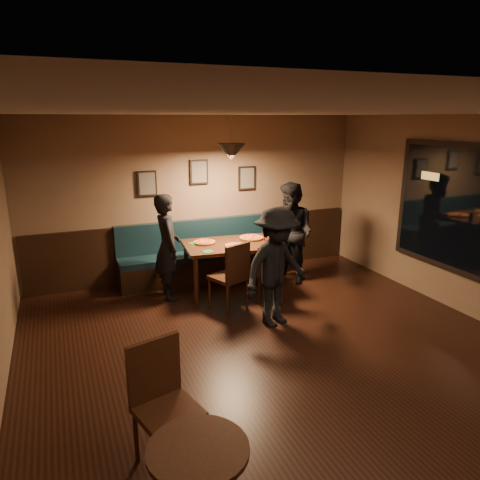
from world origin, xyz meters
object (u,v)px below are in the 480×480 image
Objects in this scene: chair_near_right at (270,273)px; booth_bench at (205,251)px; diner_front at (276,267)px; diner_left at (168,247)px; cafe_chair_far at (168,409)px; dining_table at (232,267)px; diner_right at (291,233)px; tabasco_bottle at (264,237)px; soda_glass at (273,240)px; chair_near_left at (228,276)px.

booth_bench is at bearing 137.78° from chair_near_right.
diner_left is at bearing 109.22° from diner_front.
chair_near_right is (0.61, -1.31, -0.05)m from booth_bench.
dining_table is at bearing -134.41° from cafe_chair_far.
chair_near_right is 0.55× the size of diner_front.
chair_near_right is 0.53× the size of diner_right.
dining_table is 0.91× the size of diner_left.
diner_right is at bearing 6.49° from tabasco_bottle.
diner_right is at bearing 64.46° from chair_near_right.
tabasco_bottle reaches higher than dining_table.
booth_bench is 1.45m from chair_near_right.
tabasco_bottle is (0.56, -0.05, 0.46)m from dining_table.
diner_left reaches higher than booth_bench.
diner_front is (0.32, -2.07, 0.32)m from booth_bench.
diner_left reaches higher than soda_glass.
diner_left is 10.02× the size of soda_glass.
dining_table is at bearing -73.30° from booth_bench.
booth_bench reaches higher than tabasco_bottle.
diner_left is (-0.70, 0.77, 0.31)m from chair_near_left.
soda_glass reaches higher than chair_near_right.
tabasco_bottle is (1.57, -0.18, 0.04)m from diner_left.
diner_front is at bearing -55.46° from diner_right.
chair_near_left is 0.63× the size of diner_front.
soda_glass is at bearing -23.97° from dining_table.
cafe_chair_far is at bearing -61.12° from diner_right.
chair_near_left is at bearing -135.16° from cafe_chair_far.
cafe_chair_far is (-2.97, -3.38, -0.34)m from diner_right.
chair_near_left is at bearing 102.29° from diner_front.
chair_near_left is 8.59× the size of tabasco_bottle.
booth_bench is 1.14m from tabasco_bottle.
booth_bench is 1.52m from diner_right.
chair_near_right is (0.70, 0.03, -0.06)m from chair_near_left.
cafe_chair_far is at bearing -113.25° from dining_table.
chair_near_left is 1.09m from diner_left.
diner_front reaches higher than cafe_chair_far.
soda_glass is 0.28m from tabasco_bottle.
tabasco_bottle is at bearing -103.33° from diner_right.
diner_right is (0.70, 0.62, 0.41)m from chair_near_right.
diner_front is at bearing -87.59° from chair_near_right.
dining_table is 1.43m from diner_front.
diner_right is 0.62m from soda_glass.
soda_glass is at bearing 47.74° from diner_front.
chair_near_right is 1.63m from diner_left.
dining_table is at bearing -109.24° from diner_right.
diner_left is at bearing 163.91° from soda_glass.
chair_near_right is at bearing -51.21° from dining_table.
chair_near_right is 0.86× the size of cafe_chair_far.
diner_left is 1.86m from diner_front.
diner_right is at bearing -28.11° from booth_bench.
cafe_chair_far reaches higher than soda_glass.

